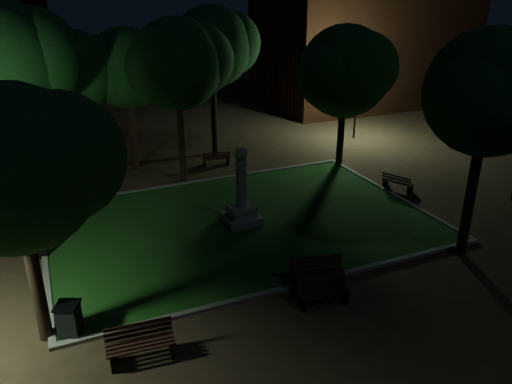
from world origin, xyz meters
TOP-DOWN VIEW (x-y plane):
  - ground at (0.00, 0.00)m, footprint 80.00×80.00m
  - lawn at (0.00, 2.00)m, footprint 15.00×10.00m
  - lawn_kerb at (0.00, 2.00)m, footprint 15.40×10.40m
  - monument at (0.00, 2.00)m, footprint 1.40×1.40m
  - building_far at (18.00, 20.00)m, footprint 16.00×10.00m
  - tree_west at (-7.63, -2.54)m, footprint 5.18×4.23m
  - tree_north_wl at (-5.07, 10.06)m, footprint 4.76×3.88m
  - tree_north_er at (2.14, 11.11)m, footprint 5.33×4.35m
  - tree_ne at (7.73, 6.58)m, footprint 5.78×4.72m
  - tree_se at (6.52, -3.56)m, footprint 5.14×4.19m
  - tree_far_north at (-2.58, 10.40)m, footprint 4.91×4.01m
  - tree_extra at (-0.71, 7.76)m, footprint 5.25×4.29m
  - lamppost_ne at (11.36, 10.72)m, footprint 1.18×0.28m
  - bench_near_left at (0.52, -3.25)m, footprint 1.87×1.03m
  - bench_near_right at (0.18, -4.20)m, footprint 1.65×0.74m
  - bench_west_near at (-5.45, -4.41)m, footprint 1.80×0.75m
  - bench_left_side at (-7.50, 2.82)m, footprint 0.88×1.57m
  - bench_right_side at (8.21, 2.36)m, footprint 1.05×1.56m
  - bench_far_side at (1.43, 9.18)m, footprint 1.55×0.76m
  - trash_bin at (-7.08, -2.73)m, footprint 0.81×0.81m

SIDE VIEW (x-z plane):
  - ground at x=0.00m, z-range 0.00..0.00m
  - lawn at x=0.00m, z-range 0.00..0.08m
  - lawn_kerb at x=0.00m, z-range 0.00..0.12m
  - bench_right_side at x=8.21m, z-range -0.02..0.79m
  - bench_left_side at x=-7.50m, z-range -0.02..0.79m
  - bench_far_side at x=1.43m, z-range -0.02..0.79m
  - bench_near_right at x=0.18m, z-range -0.03..0.85m
  - bench_west_near at x=-5.45m, z-range -0.03..0.94m
  - bench_near_left at x=0.52m, z-range -0.03..0.94m
  - trash_bin at x=-7.08m, z-range 0.01..1.07m
  - monument at x=0.00m, z-range -0.64..2.56m
  - lamppost_ne at x=11.36m, z-range 0.86..5.09m
  - tree_west at x=-7.63m, z-range 1.45..8.59m
  - tree_ne at x=7.73m, z-range 1.35..8.76m
  - tree_far_north at x=-2.58m, z-range 1.64..8.96m
  - tree_north_wl at x=-5.07m, z-range 1.70..8.99m
  - tree_extra at x=-0.71m, z-range 1.79..9.69m
  - tree_se at x=6.52m, z-range 1.91..9.93m
  - building_far at x=18.00m, z-range 0.00..12.00m
  - tree_north_er at x=2.14m, z-range 1.94..10.18m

